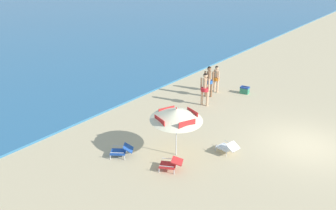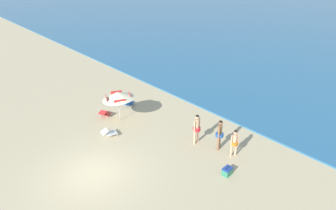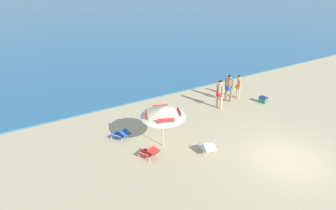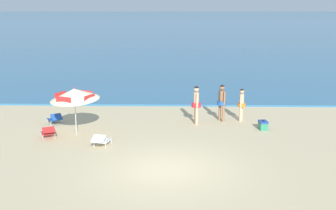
# 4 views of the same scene
# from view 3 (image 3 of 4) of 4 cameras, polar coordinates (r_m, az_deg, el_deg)

# --- Properties ---
(ground_plane) EXTENTS (800.00, 800.00, 0.00)m
(ground_plane) POSITION_cam_3_polar(r_m,az_deg,el_deg) (14.19, 22.00, -9.73)
(ground_plane) COLOR tan
(beach_umbrella_striped_main) EXTENTS (2.92, 2.93, 2.12)m
(beach_umbrella_striped_main) POSITION_cam_3_polar(r_m,az_deg,el_deg) (13.32, -0.97, -1.31)
(beach_umbrella_striped_main) COLOR silver
(beach_umbrella_striped_main) RESTS_ON ground
(lounge_chair_under_umbrella) EXTENTS (0.85, 1.00, 0.49)m
(lounge_chair_under_umbrella) POSITION_cam_3_polar(r_m,az_deg,el_deg) (13.17, -3.66, -9.15)
(lounge_chair_under_umbrella) COLOR red
(lounge_chair_under_umbrella) RESTS_ON ground
(lounge_chair_beside_umbrella) EXTENTS (0.71, 0.98, 0.52)m
(lounge_chair_beside_umbrella) POSITION_cam_3_polar(r_m,az_deg,el_deg) (13.63, 7.66, -8.14)
(lounge_chair_beside_umbrella) COLOR white
(lounge_chair_beside_umbrella) RESTS_ON ground
(lounge_chair_facing_sea) EXTENTS (0.93, 1.03, 0.52)m
(lounge_chair_facing_sea) POSITION_cam_3_polar(r_m,az_deg,el_deg) (14.74, -9.09, -5.65)
(lounge_chair_facing_sea) COLOR #1E4799
(lounge_chair_facing_sea) RESTS_ON ground
(person_standing_near_shore) EXTENTS (0.44, 0.48, 1.79)m
(person_standing_near_shore) POSITION_cam_3_polar(r_m,az_deg,el_deg) (19.16, 11.78, 3.58)
(person_standing_near_shore) COLOR #8C6042
(person_standing_near_shore) RESTS_ON ground
(person_standing_beside) EXTENTS (0.44, 0.53, 1.80)m
(person_standing_beside) POSITION_cam_3_polar(r_m,az_deg,el_deg) (17.99, 10.04, 2.45)
(person_standing_beside) COLOR #D8A87F
(person_standing_beside) RESTS_ON ground
(person_wading_in) EXTENTS (0.39, 0.45, 1.58)m
(person_wading_in) POSITION_cam_3_polar(r_m,az_deg,el_deg) (19.89, 13.60, 3.80)
(person_wading_in) COLOR #D8A87F
(person_wading_in) RESTS_ON ground
(cooler_box) EXTENTS (0.40, 0.53, 0.43)m
(cooler_box) POSITION_cam_3_polar(r_m,az_deg,el_deg) (19.80, 18.04, 0.98)
(cooler_box) COLOR #2D7F5B
(cooler_box) RESTS_ON ground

